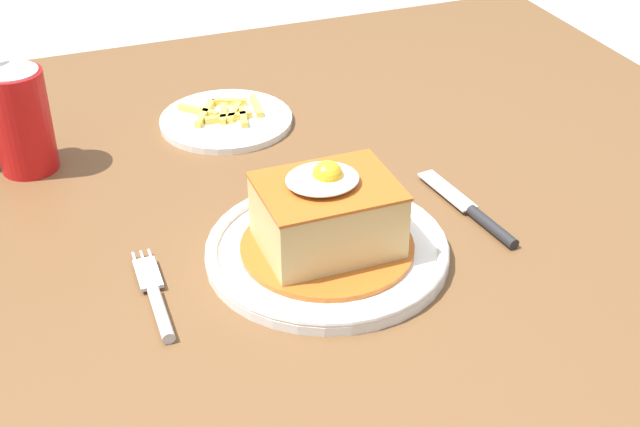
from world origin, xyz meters
TOP-DOWN VIEW (x-y plane):
  - dining_table at (0.00, 0.00)m, footprint 1.12×0.98m
  - main_plate at (-0.04, -0.13)m, footprint 0.24×0.24m
  - sandwich_meal at (-0.04, -0.13)m, footprint 0.17×0.17m
  - fork at (-0.22, -0.15)m, footprint 0.02×0.14m
  - knife at (0.13, -0.13)m, footprint 0.04×0.17m
  - soda_can at (-0.30, 0.16)m, footprint 0.07×0.07m
  - side_plate_fries at (-0.06, 0.19)m, footprint 0.17×0.17m

SIDE VIEW (x-z plane):
  - dining_table at x=0.00m, z-range 0.26..0.98m
  - side_plate_fries at x=-0.06m, z-range 0.72..0.73m
  - fork at x=-0.22m, z-range 0.72..0.73m
  - knife at x=0.13m, z-range 0.72..0.73m
  - main_plate at x=-0.04m, z-range 0.72..0.74m
  - sandwich_meal at x=-0.04m, z-range 0.72..0.82m
  - soda_can at x=-0.30m, z-range 0.72..0.84m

